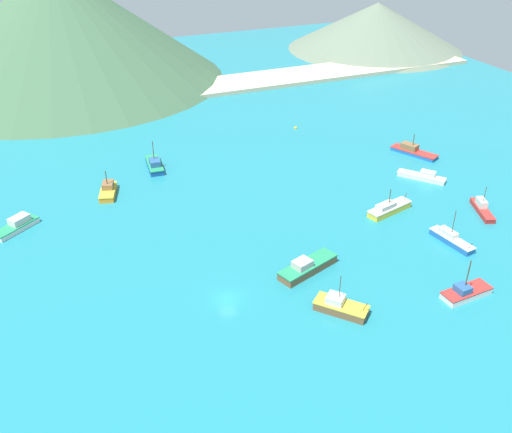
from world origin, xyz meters
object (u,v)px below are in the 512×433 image
object	(u,v)px
fishing_boat_6	(466,292)
fishing_boat_11	(307,267)
fishing_boat_2	(413,151)
fishing_boat_5	(340,306)
fishing_boat_7	(108,190)
fishing_boat_8	(389,208)
fishing_boat_10	(451,239)
fishing_boat_9	(423,176)
fishing_boat_1	(155,165)
fishing_boat_4	(482,208)
fishing_boat_0	(17,225)
buoy_1	(296,128)

from	to	relation	value
fishing_boat_6	fishing_boat_11	xyz separation A→B (m)	(-19.25, 15.06, 0.15)
fishing_boat_2	fishing_boat_6	distance (m)	52.97
fishing_boat_5	fishing_boat_7	distance (m)	55.73
fishing_boat_8	fishing_boat_10	xyz separation A→B (m)	(3.85, -13.21, -0.06)
fishing_boat_7	fishing_boat_9	bearing A→B (deg)	-17.01
fishing_boat_7	fishing_boat_1	bearing A→B (deg)	35.47
fishing_boat_2	fishing_boat_7	world-z (taller)	fishing_boat_7
fishing_boat_2	fishing_boat_8	world-z (taller)	fishing_boat_8
fishing_boat_4	fishing_boat_8	world-z (taller)	fishing_boat_4
fishing_boat_8	fishing_boat_11	bearing A→B (deg)	-154.77
fishing_boat_10	fishing_boat_8	bearing A→B (deg)	106.27
fishing_boat_7	fishing_boat_9	size ratio (longest dim) A/B	0.85
fishing_boat_2	fishing_boat_9	xyz separation A→B (m)	(-6.13, -11.73, -0.04)
fishing_boat_2	fishing_boat_5	distance (m)	61.30
fishing_boat_8	fishing_boat_9	distance (m)	17.32
fishing_boat_4	fishing_boat_8	bearing A→B (deg)	157.67
fishing_boat_0	buoy_1	world-z (taller)	fishing_boat_0
fishing_boat_5	fishing_boat_6	world-z (taller)	fishing_boat_6
fishing_boat_6	fishing_boat_10	distance (m)	15.00
fishing_boat_0	fishing_boat_6	world-z (taller)	fishing_boat_6
fishing_boat_9	fishing_boat_11	world-z (taller)	fishing_boat_11
fishing_boat_1	fishing_boat_6	size ratio (longest dim) A/B	1.13
fishing_boat_0	fishing_boat_1	xyz separation A→B (m)	(29.33, 15.40, 0.07)
fishing_boat_11	fishing_boat_0	bearing A→B (deg)	142.99
fishing_boat_2	fishing_boat_5	world-z (taller)	fishing_boat_5
fishing_boat_5	fishing_boat_7	world-z (taller)	fishing_boat_5
fishing_boat_7	fishing_boat_4	bearing A→B (deg)	-28.48
fishing_boat_11	buoy_1	xyz separation A→B (m)	(26.12, 56.75, -0.79)
fishing_boat_4	buoy_1	xyz separation A→B (m)	(-13.65, 52.61, -0.66)
fishing_boat_6	buoy_1	distance (m)	72.14
fishing_boat_1	fishing_boat_5	world-z (taller)	fishing_boat_1
fishing_boat_4	fishing_boat_6	xyz separation A→B (m)	(-20.52, -19.21, -0.02)
fishing_boat_2	fishing_boat_11	world-z (taller)	fishing_boat_2
buoy_1	fishing_boat_5	bearing A→B (deg)	-111.24
fishing_boat_5	buoy_1	distance (m)	72.41
fishing_boat_10	fishing_boat_6	bearing A→B (deg)	-121.44
buoy_1	fishing_boat_8	bearing A→B (deg)	-93.62
fishing_boat_2	fishing_boat_6	world-z (taller)	fishing_boat_6
fishing_boat_4	fishing_boat_9	size ratio (longest dim) A/B	0.95
fishing_boat_4	fishing_boat_11	xyz separation A→B (m)	(-39.77, -4.15, 0.13)
buoy_1	fishing_boat_0	bearing A→B (deg)	-160.25
fishing_boat_0	fishing_boat_10	world-z (taller)	fishing_boat_10
fishing_boat_1	fishing_boat_9	bearing A→B (deg)	-28.24
fishing_boat_6	fishing_boat_11	size ratio (longest dim) A/B	0.72
fishing_boat_5	fishing_boat_7	bearing A→B (deg)	116.37
fishing_boat_5	buoy_1	xyz separation A→B (m)	(26.23, 67.48, -0.80)
fishing_boat_4	fishing_boat_0	bearing A→B (deg)	161.25
fishing_boat_9	buoy_1	bearing A→B (deg)	107.89
fishing_boat_0	buoy_1	xyz separation A→B (m)	(68.68, 24.66, -0.69)
fishing_boat_5	fishing_boat_10	bearing A→B (deg)	17.29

